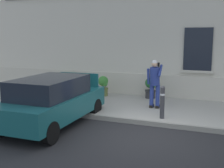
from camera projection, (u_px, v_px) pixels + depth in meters
name	position (u px, v px, depth m)	size (l,w,h in m)	color
ground_plane	(138.00, 135.00, 8.00)	(80.00, 80.00, 0.00)	#232326
sidewalk	(160.00, 109.00, 10.56)	(24.00, 3.60, 0.15)	#99968E
curb_edge	(147.00, 123.00, 8.85)	(24.00, 0.12, 0.15)	gray
building_facade	(175.00, 12.00, 12.23)	(24.00, 1.52, 7.50)	beige
hatchback_car_teal	(53.00, 100.00, 8.73)	(1.83, 4.09, 1.50)	#165156
bollard_near_person	(162.00, 101.00, 8.98)	(0.15, 0.15, 1.04)	#333338
person_on_phone	(155.00, 81.00, 10.18)	(0.51, 0.51, 1.74)	navy
planter_terracotta	(67.00, 81.00, 13.50)	(0.44, 0.44, 0.86)	#B25B38
planter_olive	(103.00, 85.00, 12.45)	(0.44, 0.44, 0.86)	#606B38
planter_charcoal	(150.00, 87.00, 11.95)	(0.44, 0.44, 0.86)	#2D2D30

